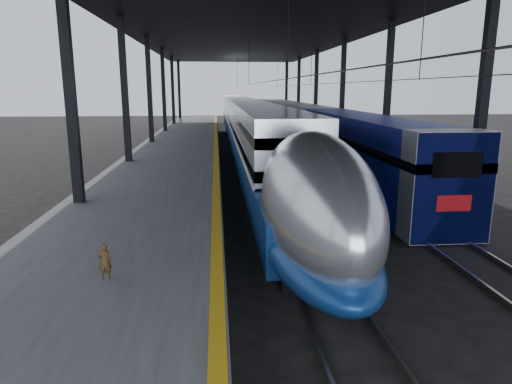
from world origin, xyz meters
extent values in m
plane|color=black|center=(0.00, 0.00, 0.00)|extent=(160.00, 160.00, 0.00)
cube|color=#4C4C4F|center=(-3.50, 20.00, 0.50)|extent=(6.00, 80.00, 1.00)
cube|color=gold|center=(-0.70, 20.00, 1.00)|extent=(0.30, 80.00, 0.01)
cube|color=slate|center=(1.28, 20.00, 0.08)|extent=(0.08, 80.00, 0.16)
cube|color=slate|center=(2.72, 20.00, 0.08)|extent=(0.08, 80.00, 0.16)
cube|color=slate|center=(6.28, 20.00, 0.08)|extent=(0.08, 80.00, 0.16)
cube|color=slate|center=(7.72, 20.00, 0.08)|extent=(0.08, 80.00, 0.16)
cube|color=black|center=(-5.80, 5.00, 4.50)|extent=(0.35, 0.35, 9.00)
cube|color=black|center=(9.60, 5.00, 4.50)|extent=(0.35, 0.35, 9.00)
cube|color=black|center=(-5.80, 15.00, 4.50)|extent=(0.35, 0.35, 9.00)
cube|color=black|center=(9.60, 15.00, 4.50)|extent=(0.35, 0.35, 9.00)
cube|color=black|center=(-5.80, 25.00, 4.50)|extent=(0.35, 0.35, 9.00)
cube|color=black|center=(9.60, 25.00, 4.50)|extent=(0.35, 0.35, 9.00)
cube|color=black|center=(-5.80, 35.00, 4.50)|extent=(0.35, 0.35, 9.00)
cube|color=black|center=(9.60, 35.00, 4.50)|extent=(0.35, 0.35, 9.00)
cube|color=black|center=(-5.80, 45.00, 4.50)|extent=(0.35, 0.35, 9.00)
cube|color=black|center=(9.60, 45.00, 4.50)|extent=(0.35, 0.35, 9.00)
cube|color=black|center=(-5.80, 55.00, 4.50)|extent=(0.35, 0.35, 9.00)
cube|color=black|center=(9.60, 55.00, 4.50)|extent=(0.35, 0.35, 9.00)
cube|color=black|center=(1.90, 20.00, 9.25)|extent=(18.00, 75.00, 0.45)
cylinder|color=slate|center=(2.00, 20.00, 5.50)|extent=(0.03, 74.00, 0.03)
cylinder|color=slate|center=(7.00, 20.00, 5.50)|extent=(0.03, 74.00, 0.03)
cube|color=silver|center=(2.00, 31.38, 2.23)|extent=(2.81, 57.00, 3.87)
cube|color=navy|center=(2.00, 29.88, 1.02)|extent=(2.89, 62.00, 1.50)
cube|color=silver|center=(2.00, 31.38, 1.79)|extent=(2.91, 57.00, 0.10)
cube|color=black|center=(2.00, 31.38, 3.34)|extent=(2.85, 57.00, 0.41)
cube|color=black|center=(2.00, 31.38, 2.23)|extent=(2.85, 57.00, 0.41)
ellipsoid|color=silver|center=(2.00, -0.12, 2.08)|extent=(2.81, 8.40, 3.87)
ellipsoid|color=navy|center=(2.00, -0.12, 0.97)|extent=(2.89, 8.40, 1.65)
ellipsoid|color=black|center=(2.00, -2.72, 2.86)|extent=(1.45, 2.20, 0.87)
cube|color=black|center=(2.00, -0.12, 0.20)|extent=(2.13, 2.60, 0.40)
cube|color=black|center=(2.00, 21.88, 0.20)|extent=(2.13, 2.60, 0.40)
cube|color=navy|center=(7.00, 10.71, 1.94)|extent=(2.72, 18.00, 3.69)
cube|color=gray|center=(7.00, 2.31, 1.94)|extent=(2.77, 1.20, 3.74)
cube|color=black|center=(7.00, 1.69, 2.77)|extent=(1.65, 0.06, 0.83)
cube|color=#AB0D13|center=(7.00, 1.69, 1.51)|extent=(1.17, 0.06, 0.53)
cube|color=gray|center=(7.00, 29.71, 1.94)|extent=(2.72, 18.00, 3.69)
cube|color=gray|center=(7.00, 48.71, 1.94)|extent=(2.72, 18.00, 3.69)
cube|color=black|center=(7.00, 4.71, 0.18)|extent=(2.14, 2.40, 0.36)
cube|color=black|center=(7.00, 26.71, 0.18)|extent=(2.14, 2.40, 0.36)
imported|color=#483318|center=(-3.16, -2.35, 1.41)|extent=(0.34, 0.27, 0.83)
camera|label=1|loc=(-0.65, -12.06, 5.13)|focal=32.00mm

